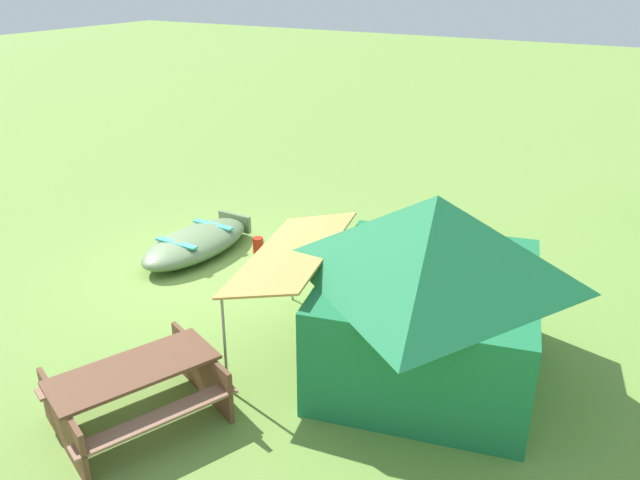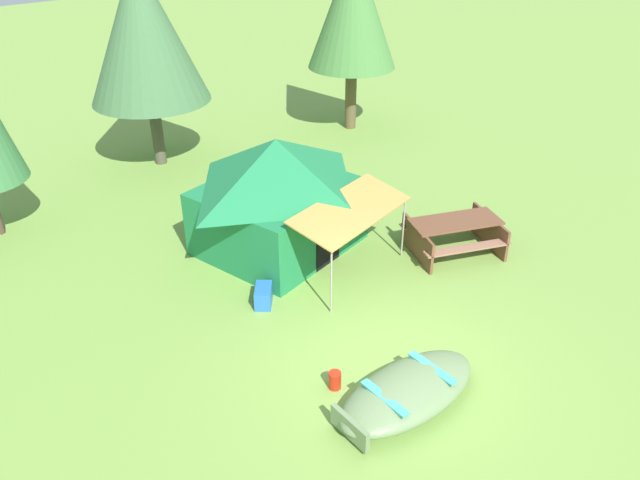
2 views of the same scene
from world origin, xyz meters
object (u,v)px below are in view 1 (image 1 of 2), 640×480
beached_rowboat (197,242)px  canvas_cabin_tent (430,283)px  cooler_box (370,284)px  fuel_can (258,245)px  picnic_table (135,387)px

beached_rowboat → canvas_cabin_tent: bearing=75.6°
cooler_box → fuel_can: 2.61m
picnic_table → cooler_box: picnic_table is taller
cooler_box → fuel_can: size_ratio=1.75×
beached_rowboat → fuel_can: size_ratio=8.56×
canvas_cabin_tent → picnic_table: canvas_cabin_tent is taller
beached_rowboat → fuel_can: bearing=123.2°
canvas_cabin_tent → picnic_table: bearing=-42.8°
cooler_box → fuel_can: (-0.42, -2.57, -0.03)m
picnic_table → fuel_can: size_ratio=7.75×
picnic_table → fuel_can: (-4.72, -1.57, -0.32)m
beached_rowboat → picnic_table: 4.81m
beached_rowboat → fuel_can: (-0.63, 0.97, -0.09)m
picnic_table → cooler_box: 4.42m
beached_rowboat → canvas_cabin_tent: size_ratio=0.58×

